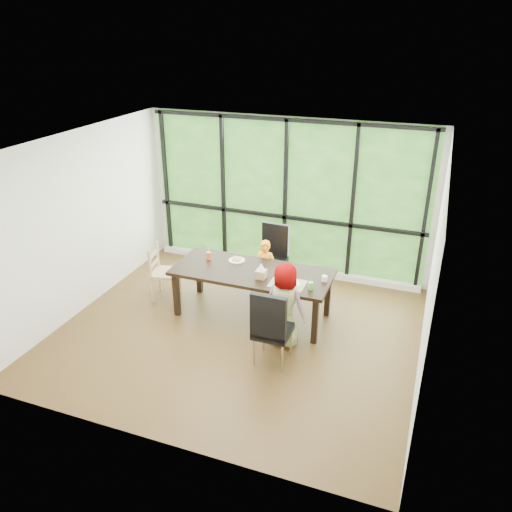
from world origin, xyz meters
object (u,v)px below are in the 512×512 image
object	(u,v)px
chair_end_beech	(165,273)
plate_near	(290,284)
plate_far	(237,260)
white_mug	(325,278)
tissue_box	(261,274)
dining_table	(252,293)
chair_window_leather	(271,258)
chair_interior_leather	(273,326)
green_cup	(311,286)
child_older	(286,305)
orange_cup	(209,256)
child_toddler	(265,270)

from	to	relation	value
chair_end_beech	plate_near	xyz separation A→B (m)	(2.13, -0.22, 0.31)
plate_far	white_mug	world-z (taller)	white_mug
tissue_box	dining_table	bearing A→B (deg)	140.43
plate_near	chair_window_leather	bearing A→B (deg)	120.25
chair_interior_leather	plate_near	size ratio (longest dim) A/B	3.92
green_cup	chair_end_beech	bearing A→B (deg)	173.57
child_older	plate_far	bearing A→B (deg)	-26.51
dining_table	orange_cup	xyz separation A→B (m)	(-0.77, 0.15, 0.43)
chair_window_leather	chair_end_beech	distance (m)	1.73
white_mug	chair_window_leather	bearing A→B (deg)	140.97
chair_end_beech	child_older	xyz separation A→B (m)	(2.18, -0.57, 0.15)
chair_interior_leather	child_older	world-z (taller)	child_older
plate_far	plate_near	xyz separation A→B (m)	(0.99, -0.44, 0.00)
plate_far	white_mug	size ratio (longest dim) A/B	3.07
plate_near	white_mug	distance (m)	0.50
chair_end_beech	tissue_box	bearing A→B (deg)	-107.81
child_toddler	child_older	xyz separation A→B (m)	(0.69, -1.13, 0.11)
dining_table	chair_window_leather	bearing A→B (deg)	91.13
chair_window_leather	dining_table	bearing A→B (deg)	-86.63
child_toddler	white_mug	size ratio (longest dim) A/B	12.21
dining_table	plate_far	distance (m)	0.57
plate_far	green_cup	size ratio (longest dim) A/B	2.25
chair_window_leather	tissue_box	size ratio (longest dim) A/B	7.61
chair_interior_leather	green_cup	size ratio (longest dim) A/B	9.83
plate_far	white_mug	bearing A→B (deg)	-7.60
chair_end_beech	white_mug	xyz separation A→B (m)	(2.56, 0.03, 0.34)
orange_cup	child_older	bearing A→B (deg)	-25.55
dining_table	child_toddler	xyz separation A→B (m)	(-0.00, 0.58, 0.12)
chair_end_beech	child_toddler	world-z (taller)	child_toddler
chair_end_beech	child_toddler	distance (m)	1.59
child_older	orange_cup	bearing A→B (deg)	-14.69
plate_far	green_cup	bearing A→B (deg)	-20.91
plate_far	plate_near	bearing A→B (deg)	-24.22
dining_table	chair_interior_leather	bearing A→B (deg)	-56.24
chair_end_beech	green_cup	bearing A→B (deg)	-107.83
chair_window_leather	white_mug	size ratio (longest dim) A/B	13.37
plate_far	plate_near	size ratio (longest dim) A/B	0.90
orange_cup	plate_near	bearing A→B (deg)	-14.06
chair_end_beech	white_mug	world-z (taller)	chair_end_beech
plate_near	orange_cup	xyz separation A→B (m)	(-1.42, 0.36, 0.05)
dining_table	chair_end_beech	size ratio (longest dim) A/B	2.60
chair_end_beech	orange_cup	distance (m)	0.81
child_older	tissue_box	size ratio (longest dim) A/B	8.52
plate_near	child_toddler	bearing A→B (deg)	129.42
chair_interior_leather	chair_end_beech	world-z (taller)	chair_interior_leather
plate_near	child_older	bearing A→B (deg)	-82.56
dining_table	green_cup	distance (m)	1.07
child_older	tissue_box	distance (m)	0.65
chair_interior_leather	tissue_box	world-z (taller)	chair_interior_leather
chair_interior_leather	plate_far	distance (m)	1.60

